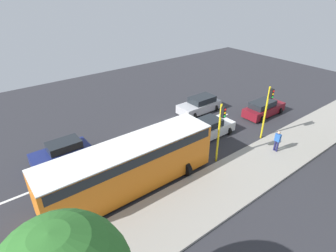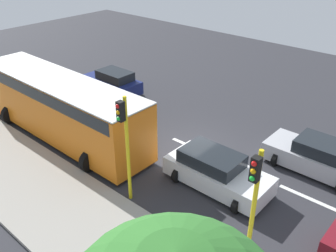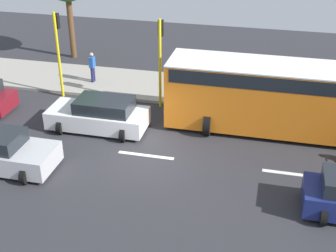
# 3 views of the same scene
# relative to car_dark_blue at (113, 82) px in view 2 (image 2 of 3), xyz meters

# --- Properties ---
(ground_plane) EXTENTS (40.00, 60.00, 0.10)m
(ground_plane) POSITION_rel_car_dark_blue_xyz_m (2.06, 8.20, -0.76)
(ground_plane) COLOR #2D2D33
(sidewalk) EXTENTS (4.00, 60.00, 0.15)m
(sidewalk) POSITION_rel_car_dark_blue_xyz_m (9.06, 8.20, -0.63)
(sidewalk) COLOR #9E998E
(sidewalk) RESTS_ON ground
(lane_stripe_far_north) EXTENTS (0.20, 2.40, 0.01)m
(lane_stripe_far_north) POSITION_rel_car_dark_blue_xyz_m (2.06, -3.80, -0.70)
(lane_stripe_far_north) COLOR white
(lane_stripe_far_north) RESTS_ON ground
(lane_stripe_north) EXTENTS (0.20, 2.40, 0.01)m
(lane_stripe_north) POSITION_rel_car_dark_blue_xyz_m (2.06, 2.20, -0.70)
(lane_stripe_north) COLOR white
(lane_stripe_north) RESTS_ON ground
(lane_stripe_mid) EXTENTS (0.20, 2.40, 0.01)m
(lane_stripe_mid) POSITION_rel_car_dark_blue_xyz_m (2.06, 8.20, -0.70)
(lane_stripe_mid) COLOR white
(lane_stripe_mid) RESTS_ON ground
(lane_stripe_south) EXTENTS (0.20, 2.40, 0.01)m
(lane_stripe_south) POSITION_rel_car_dark_blue_xyz_m (2.06, 14.20, -0.70)
(lane_stripe_south) COLOR white
(lane_stripe_south) RESTS_ON ground
(car_dark_blue) EXTENTS (2.16, 4.05, 1.52)m
(car_dark_blue) POSITION_rel_car_dark_blue_xyz_m (0.00, 0.00, 0.00)
(car_dark_blue) COLOR navy
(car_dark_blue) RESTS_ON ground
(car_silver) EXTENTS (2.31, 4.41, 1.52)m
(car_silver) POSITION_rel_car_dark_blue_xyz_m (-0.07, 13.64, 0.00)
(car_silver) COLOR #B7B7BC
(car_silver) RESTS_ON ground
(car_white) EXTENTS (2.32, 4.50, 1.52)m
(car_white) POSITION_rel_car_dark_blue_xyz_m (3.84, 10.90, 0.00)
(car_white) COLOR white
(car_white) RESTS_ON ground
(city_bus) EXTENTS (3.20, 11.00, 3.16)m
(city_bus) POSITION_rel_car_dark_blue_xyz_m (5.55, 2.48, 1.14)
(city_bus) COLOR orange
(city_bus) RESTS_ON ground
(motorcycle) EXTENTS (0.60, 1.30, 1.53)m
(motorcycle) POSITION_rel_car_dark_blue_xyz_m (3.35, -0.92, -0.07)
(motorcycle) COLOR black
(motorcycle) RESTS_ON ground
(traffic_light_corner) EXTENTS (0.49, 0.24, 4.50)m
(traffic_light_corner) POSITION_rel_car_dark_blue_xyz_m (6.90, 8.78, 2.22)
(traffic_light_corner) COLOR yellow
(traffic_light_corner) RESTS_ON ground
(traffic_light_midblock) EXTENTS (0.49, 0.24, 4.50)m
(traffic_light_midblock) POSITION_rel_car_dark_blue_xyz_m (6.90, 14.13, 2.22)
(traffic_light_midblock) COLOR yellow
(traffic_light_midblock) RESTS_ON ground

